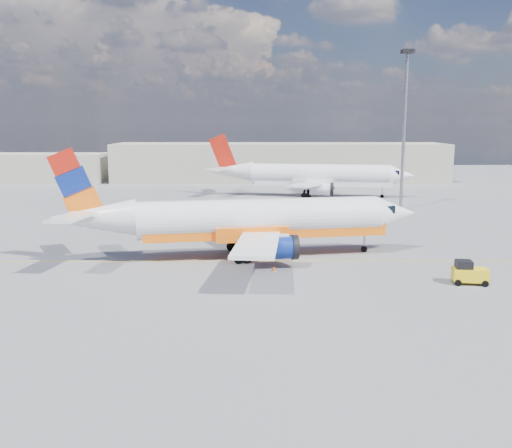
{
  "coord_description": "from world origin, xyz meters",
  "views": [
    {
      "loc": [
        -0.51,
        -47.57,
        12.57
      ],
      "look_at": [
        -0.32,
        2.81,
        3.5
      ],
      "focal_mm": 40.0,
      "sensor_mm": 36.0,
      "label": 1
    }
  ],
  "objects_px": {
    "gse_tug": "(469,273)",
    "traffic_cone": "(274,269)",
    "main_jet": "(249,220)",
    "second_jet": "(313,176)"
  },
  "relations": [
    {
      "from": "main_jet",
      "to": "second_jet",
      "type": "relative_size",
      "value": 0.99
    },
    {
      "from": "main_jet",
      "to": "second_jet",
      "type": "height_order",
      "value": "second_jet"
    },
    {
      "from": "gse_tug",
      "to": "traffic_cone",
      "type": "distance_m",
      "value": 15.64
    },
    {
      "from": "second_jet",
      "to": "main_jet",
      "type": "bearing_deg",
      "value": -94.49
    },
    {
      "from": "gse_tug",
      "to": "traffic_cone",
      "type": "relative_size",
      "value": 5.76
    },
    {
      "from": "main_jet",
      "to": "traffic_cone",
      "type": "xyz_separation_m",
      "value": [
        2.17,
        -5.45,
        -3.25
      ]
    },
    {
      "from": "main_jet",
      "to": "traffic_cone",
      "type": "relative_size",
      "value": 71.31
    },
    {
      "from": "second_jet",
      "to": "traffic_cone",
      "type": "relative_size",
      "value": 71.96
    },
    {
      "from": "gse_tug",
      "to": "traffic_cone",
      "type": "bearing_deg",
      "value": 173.81
    },
    {
      "from": "traffic_cone",
      "to": "second_jet",
      "type": "bearing_deg",
      "value": 80.38
    }
  ]
}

